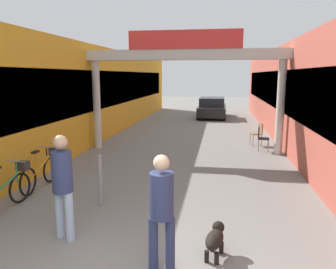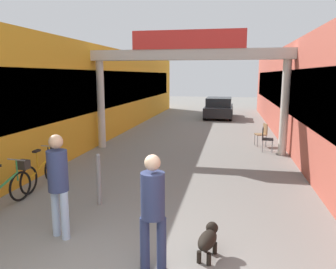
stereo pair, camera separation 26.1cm
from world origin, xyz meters
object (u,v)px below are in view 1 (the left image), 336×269
object	(u,v)px
bicycle_green_second	(6,189)
cafe_chair_black_nearer	(261,137)
pedestrian_with_dog	(162,206)
parked_car_black	(212,108)
bollard_post_metal	(100,179)
cafe_chair_wood_farther	(258,132)
pedestrian_companion	(62,180)
bicycle_orange_third	(42,170)
dog_on_leash	(215,238)

from	to	relation	value
bicycle_green_second	cafe_chair_black_nearer	world-z (taller)	bicycle_green_second
pedestrian_with_dog	parked_car_black	bearing A→B (deg)	89.18
bollard_post_metal	cafe_chair_wood_farther	size ratio (longest dim) A/B	1.27
pedestrian_companion	cafe_chair_wood_farther	distance (m)	9.32
bollard_post_metal	cafe_chair_black_nearer	bearing A→B (deg)	55.45
pedestrian_companion	parked_car_black	distance (m)	17.09
pedestrian_companion	parked_car_black	world-z (taller)	pedestrian_companion
bicycle_green_second	bicycle_orange_third	distance (m)	1.41
dog_on_leash	bollard_post_metal	distance (m)	2.99
bicycle_orange_third	bollard_post_metal	size ratio (longest dim) A/B	1.50
cafe_chair_black_nearer	cafe_chair_wood_farther	bearing A→B (deg)	90.69
pedestrian_with_dog	dog_on_leash	xyz separation A→B (m)	(0.75, 0.49, -0.68)
dog_on_leash	cafe_chair_wood_farther	xyz separation A→B (m)	(1.54, 8.51, 0.25)
bicycle_orange_third	cafe_chair_wood_farther	xyz separation A→B (m)	(5.87, 5.97, 0.10)
pedestrian_companion	bollard_post_metal	bearing A→B (deg)	87.22
bicycle_green_second	pedestrian_with_dog	bearing A→B (deg)	-24.37
bollard_post_metal	cafe_chair_black_nearer	distance (m)	7.10
dog_on_leash	pedestrian_companion	bearing A→B (deg)	176.68
pedestrian_with_dog	bollard_post_metal	size ratio (longest dim) A/B	1.51
bollard_post_metal	dog_on_leash	bearing A→B (deg)	-33.93
pedestrian_with_dog	dog_on_leash	world-z (taller)	pedestrian_with_dog
pedestrian_with_dog	dog_on_leash	bearing A→B (deg)	33.06
dog_on_leash	bollard_post_metal	xyz separation A→B (m)	(-2.47, 1.66, 0.28)
bicycle_orange_third	cafe_chair_wood_farther	size ratio (longest dim) A/B	1.90
dog_on_leash	cafe_chair_black_nearer	xyz separation A→B (m)	(1.55, 7.51, 0.25)
bicycle_orange_third	parked_car_black	world-z (taller)	parked_car_black
bicycle_green_second	cafe_chair_black_nearer	distance (m)	8.67
bicycle_green_second	cafe_chair_wood_farther	xyz separation A→B (m)	(5.86, 7.38, 0.10)
dog_on_leash	parked_car_black	distance (m)	17.12
bicycle_orange_third	parked_car_black	size ratio (longest dim) A/B	0.42
cafe_chair_black_nearer	parked_car_black	distance (m)	9.82
dog_on_leash	parked_car_black	bearing A→B (deg)	91.67
bicycle_orange_third	bicycle_green_second	bearing A→B (deg)	-89.39
dog_on_leash	parked_car_black	xyz separation A→B (m)	(-0.50, 17.11, 0.35)
pedestrian_with_dog	cafe_chair_black_nearer	distance (m)	8.34
cafe_chair_black_nearer	cafe_chair_wood_farther	xyz separation A→B (m)	(-0.01, 1.00, 0.00)
bicycle_green_second	parked_car_black	size ratio (longest dim) A/B	0.42
bicycle_orange_third	dog_on_leash	bearing A→B (deg)	-30.38
pedestrian_with_dog	cafe_chair_wood_farther	size ratio (longest dim) A/B	1.92
bicycle_orange_third	parked_car_black	bearing A→B (deg)	75.27
pedestrian_companion	dog_on_leash	bearing A→B (deg)	-3.32
bicycle_green_second	cafe_chair_wood_farther	size ratio (longest dim) A/B	1.89
bicycle_orange_third	cafe_chair_black_nearer	size ratio (longest dim) A/B	1.90
pedestrian_with_dog	parked_car_black	xyz separation A→B (m)	(0.25, 17.60, -0.33)
pedestrian_with_dog	cafe_chair_black_nearer	bearing A→B (deg)	73.92
cafe_chair_wood_farther	cafe_chair_black_nearer	bearing A→B (deg)	-89.31
dog_on_leash	bollard_post_metal	world-z (taller)	bollard_post_metal
bollard_post_metal	parked_car_black	distance (m)	15.57
pedestrian_with_dog	cafe_chair_black_nearer	world-z (taller)	pedestrian_with_dog
bicycle_orange_third	parked_car_black	distance (m)	15.07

